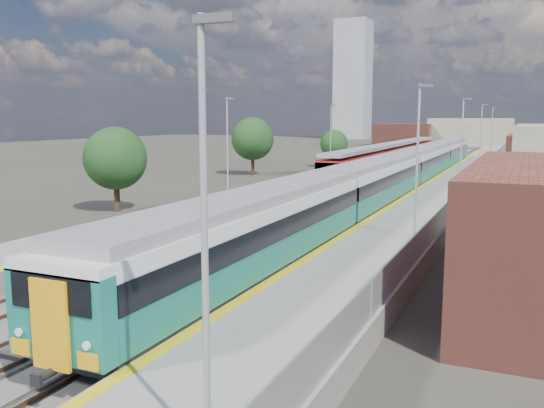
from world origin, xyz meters
The scene contains 11 objects.
ground centered at (0.00, 50.00, 0.00)m, with size 320.00×320.00×0.00m, color #47443A.
ballast_bed centered at (-2.25, 52.50, 0.03)m, with size 10.50×155.00×0.06m, color #565451.
tracks centered at (-1.65, 54.18, 0.11)m, with size 8.96×160.00×0.17m.
platform_right centered at (5.28, 52.49, 0.54)m, with size 4.70×155.00×8.52m.
platform_left centered at (-9.05, 52.49, 0.52)m, with size 4.30×155.00×8.52m.
buildings centered at (-18.12, 138.60, 10.70)m, with size 72.00×185.50×40.00m.
green_train centered at (1.50, 45.16, 2.32)m, with size 2.99×83.13×3.29m.
red_train centered at (-5.50, 73.16, 2.06)m, with size 2.76×56.02×3.48m.
tree_a centered at (-16.40, 28.07, 3.97)m, with size 4.66×4.66×6.32m.
tree_b centered at (-19.37, 57.50, 4.45)m, with size 5.21×5.21×7.07m.
tree_c centered at (-13.73, 72.32, 3.35)m, with size 3.93×3.93×5.33m.
Camera 1 is at (11.41, -6.09, 6.88)m, focal length 38.00 mm.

